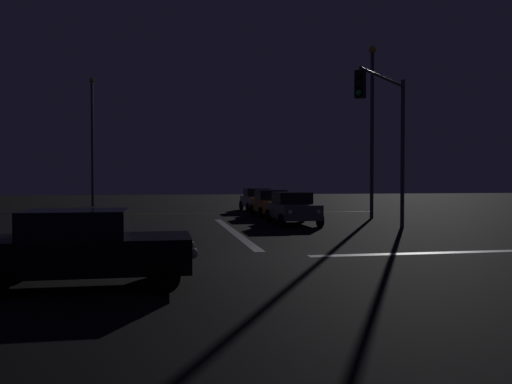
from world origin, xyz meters
TOP-DOWN VIEW (x-y plane):
  - ground at (0.00, 0.00)m, footprint 120.00×120.00m
  - stop_line_north at (0.00, 7.48)m, footprint 0.35×12.74m
  - centre_line_ns at (0.00, 19.08)m, footprint 22.00×0.15m
  - crosswalk_bar_east at (7.58, 0.00)m, footprint 12.74×0.40m
  - sedan_gray at (3.30, 10.22)m, footprint 2.02×4.33m
  - sedan_orange at (3.36, 15.61)m, footprint 2.02×4.33m
  - sedan_silver at (3.48, 20.96)m, footprint 2.02×4.33m
  - sedan_black_crossing at (-4.44, -3.19)m, footprint 4.33×2.02m
  - traffic_signal_ne at (6.47, 6.47)m, footprint 3.71×3.71m
  - streetlamp_left_far at (-8.58, 29.08)m, footprint 0.44×0.44m
  - streetlamp_right_near at (8.58, 13.08)m, footprint 0.44×0.44m

SIDE VIEW (x-z plane):
  - ground at x=0.00m, z-range -0.10..0.00m
  - stop_line_north at x=0.00m, z-range 0.00..0.01m
  - centre_line_ns at x=0.00m, z-range 0.00..0.01m
  - crosswalk_bar_east at x=7.58m, z-range 0.00..0.01m
  - sedan_gray at x=3.30m, z-range 0.02..1.59m
  - sedan_orange at x=3.36m, z-range 0.02..1.59m
  - sedan_silver at x=3.48m, z-range 0.02..1.59m
  - sedan_black_crossing at x=-4.44m, z-range 0.02..1.59m
  - traffic_signal_ne at x=6.47m, z-range 1.30..8.02m
  - streetlamp_right_near at x=8.58m, z-range 0.70..10.33m
  - streetlamp_left_far at x=-8.58m, z-range 0.71..11.09m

